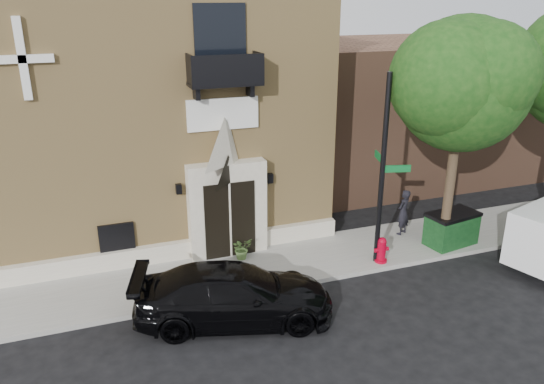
# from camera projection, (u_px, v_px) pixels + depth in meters

# --- Properties ---
(ground) EXTENTS (120.00, 120.00, 0.00)m
(ground) POSITION_uv_depth(u_px,v_px,m) (285.00, 290.00, 16.09)
(ground) COLOR black
(ground) RESTS_ON ground
(sidewalk) EXTENTS (42.00, 3.00, 0.15)m
(sidewalk) POSITION_uv_depth(u_px,v_px,m) (297.00, 261.00, 17.70)
(sidewalk) COLOR gray
(sidewalk) RESTS_ON ground
(church) EXTENTS (12.20, 11.01, 9.30)m
(church) POSITION_uv_depth(u_px,v_px,m) (140.00, 99.00, 20.53)
(church) COLOR tan
(church) RESTS_ON ground
(neighbour_building) EXTENTS (18.00, 8.00, 6.40)m
(neighbour_building) POSITION_uv_depth(u_px,v_px,m) (443.00, 105.00, 26.70)
(neighbour_building) COLOR brown
(neighbour_building) RESTS_ON ground
(street_tree_left) EXTENTS (4.97, 4.38, 7.77)m
(street_tree_left) POSITION_uv_depth(u_px,v_px,m) (465.00, 83.00, 16.25)
(street_tree_left) COLOR #38281C
(street_tree_left) RESTS_ON sidewalk
(black_sedan) EXTENTS (5.76, 3.48, 1.56)m
(black_sedan) POSITION_uv_depth(u_px,v_px,m) (234.00, 294.00, 14.39)
(black_sedan) COLOR black
(black_sedan) RESTS_ON ground
(street_sign) EXTENTS (0.96, 1.12, 6.17)m
(street_sign) POSITION_uv_depth(u_px,v_px,m) (383.00, 171.00, 16.50)
(street_sign) COLOR black
(street_sign) RESTS_ON sidewalk
(fire_hydrant) EXTENTS (0.50, 0.40, 0.87)m
(fire_hydrant) POSITION_uv_depth(u_px,v_px,m) (381.00, 250.00, 17.34)
(fire_hydrant) COLOR #A30018
(fire_hydrant) RESTS_ON sidewalk
(dumpster) EXTENTS (1.94, 1.30, 1.18)m
(dumpster) POSITION_uv_depth(u_px,v_px,m) (451.00, 228.00, 18.54)
(dumpster) COLOR #0E3415
(dumpster) RESTS_ON sidewalk
(planter) EXTENTS (0.80, 0.74, 0.73)m
(planter) POSITION_uv_depth(u_px,v_px,m) (242.00, 248.00, 17.59)
(planter) COLOR #4C6A33
(planter) RESTS_ON sidewalk
(pedestrian_near) EXTENTS (0.74, 0.66, 1.70)m
(pedestrian_near) POSITION_uv_depth(u_px,v_px,m) (403.00, 212.00, 19.25)
(pedestrian_near) COLOR black
(pedestrian_near) RESTS_ON sidewalk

